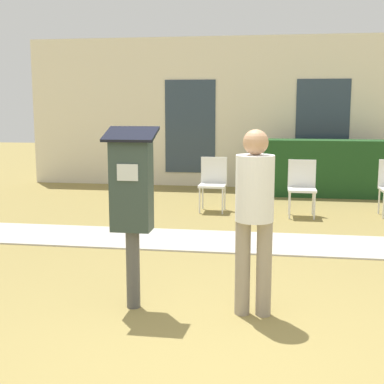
% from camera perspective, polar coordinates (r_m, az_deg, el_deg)
% --- Properties ---
extents(ground_plane, '(40.00, 40.00, 0.00)m').
position_cam_1_polar(ground_plane, '(4.09, 1.87, -16.47)').
color(ground_plane, olive).
extents(sidewalk, '(12.00, 1.10, 0.02)m').
position_cam_1_polar(sidewalk, '(7.01, 5.00, -5.33)').
color(sidewalk, '#B7B2A8').
rests_on(sidewalk, ground).
extents(building_facade, '(10.00, 0.26, 3.20)m').
position_cam_1_polar(building_facade, '(11.66, 6.78, 8.37)').
color(building_facade, beige).
rests_on(building_facade, ground).
extents(parking_meter, '(0.44, 0.31, 1.59)m').
position_cam_1_polar(parking_meter, '(4.61, -6.46, -0.23)').
color(parking_meter, '#4C4C4C').
rests_on(parking_meter, ground).
extents(person_standing, '(0.32, 0.32, 1.58)m').
position_cam_1_polar(person_standing, '(4.47, 6.67, -1.70)').
color(person_standing, gray).
rests_on(person_standing, ground).
extents(outdoor_chair_left, '(0.44, 0.44, 0.90)m').
position_cam_1_polar(outdoor_chair_left, '(9.00, 2.27, 1.34)').
color(outdoor_chair_left, white).
rests_on(outdoor_chair_left, ground).
extents(outdoor_chair_middle, '(0.44, 0.44, 0.90)m').
position_cam_1_polar(outdoor_chair_middle, '(8.73, 11.64, 0.91)').
color(outdoor_chair_middle, white).
rests_on(outdoor_chair_middle, ground).
extents(hedge_row, '(2.62, 0.60, 1.10)m').
position_cam_1_polar(hedge_row, '(10.76, 14.64, 2.47)').
color(hedge_row, '#1E471E').
rests_on(hedge_row, ground).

